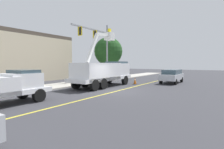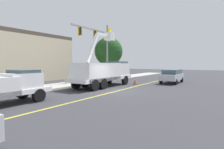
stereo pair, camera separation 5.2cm
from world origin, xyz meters
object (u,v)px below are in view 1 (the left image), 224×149
Objects in this scene: service_pickup_truck at (0,87)px; traffic_cone_mid_front at (135,81)px; traffic_signal_mast at (98,42)px; utility_bucket_truck at (104,71)px; passing_minivan at (172,75)px.

service_pickup_truck is 6.83× the size of traffic_cone_mid_front.
utility_bucket_truck is at bearing -134.33° from traffic_signal_mast.
traffic_signal_mast is (13.56, 3.65, 4.09)m from service_pickup_truck.
utility_bucket_truck is at bearing 1.90° from service_pickup_truck.
passing_minivan is 5.86× the size of traffic_cone_mid_front.
traffic_cone_mid_front is 7.03m from traffic_signal_mast.
passing_minivan is at bearing -14.82° from service_pickup_truck.
utility_bucket_truck is 9.05m from passing_minivan.
utility_bucket_truck is 10.35m from service_pickup_truck.
service_pickup_truck is at bearing -164.93° from traffic_signal_mast.
traffic_signal_mast is at bearing 96.11° from traffic_cone_mid_front.
traffic_cone_mid_front is at bearing 138.66° from passing_minivan.
utility_bucket_truck reaches higher than traffic_cone_mid_front.
service_pickup_truck is (-10.33, -0.34, -0.49)m from utility_bucket_truck.
traffic_signal_mast reaches higher than utility_bucket_truck.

